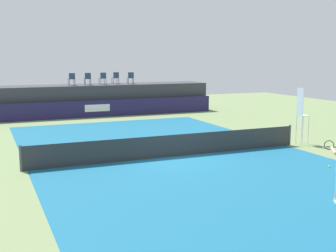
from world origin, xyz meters
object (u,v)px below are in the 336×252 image
at_px(spectator_chair_right, 116,77).
at_px(net_post_far, 290,135).
at_px(umpire_chair, 301,112).
at_px(net_post_near, 21,158).
at_px(spectator_chair_far_right, 131,77).
at_px(spectator_chair_center, 103,78).
at_px(spectator_chair_far_left, 72,78).
at_px(spectator_chair_left, 88,78).
at_px(tennis_ball, 329,166).

xyz_separation_m(spectator_chair_right, net_post_far, (4.18, -15.40, -2.19)).
bearing_deg(umpire_chair, net_post_near, 180.00).
bearing_deg(spectator_chair_far_right, net_post_near, -121.80).
height_order(spectator_chair_center, spectator_chair_far_right, same).
xyz_separation_m(spectator_chair_center, umpire_chair, (5.90, -15.11, -1.11)).
distance_m(umpire_chair, net_post_near, 13.09).
distance_m(spectator_chair_center, net_post_far, 16.15).
distance_m(spectator_chair_center, umpire_chair, 16.26).
xyz_separation_m(net_post_near, net_post_far, (12.40, 0.00, 0.00)).
bearing_deg(spectator_chair_far_left, spectator_chair_left, -4.02).
relative_size(spectator_chair_center, umpire_chair, 0.32).
xyz_separation_m(spectator_chair_far_left, umpire_chair, (8.21, -15.03, -1.11)).
height_order(spectator_chair_far_left, spectator_chair_left, same).
distance_m(spectator_chair_left, spectator_chair_center, 1.19).
height_order(spectator_chair_center, net_post_near, spectator_chair_center).
xyz_separation_m(spectator_chair_far_left, net_post_near, (-4.83, -15.03, -2.19)).
relative_size(spectator_chair_left, tennis_ball, 13.06).
xyz_separation_m(spectator_chair_far_left, tennis_ball, (6.26, -19.11, -2.66)).
height_order(spectator_chair_center, umpire_chair, spectator_chair_center).
relative_size(spectator_chair_right, umpire_chair, 0.32).
bearing_deg(spectator_chair_left, net_post_far, -66.72).
distance_m(spectator_chair_far_right, tennis_ball, 19.28).
relative_size(net_post_near, net_post_far, 1.00).
relative_size(umpire_chair, tennis_ball, 40.59).
distance_m(spectator_chair_far_left, umpire_chair, 17.16).
height_order(spectator_chair_right, spectator_chair_far_right, same).
relative_size(net_post_far, tennis_ball, 14.71).
xyz_separation_m(spectator_chair_far_left, net_post_far, (7.57, -15.03, -2.19)).
height_order(spectator_chair_far_left, spectator_chair_center, same).
distance_m(spectator_chair_center, tennis_ball, 19.78).
xyz_separation_m(spectator_chair_left, net_post_near, (-5.97, -14.94, -2.19)).
distance_m(spectator_chair_far_left, spectator_chair_right, 3.41).
bearing_deg(umpire_chair, spectator_chair_left, 115.32).
bearing_deg(spectator_chair_center, spectator_chair_far_left, -177.82).
relative_size(spectator_chair_left, umpire_chair, 0.32).
bearing_deg(spectator_chair_far_right, spectator_chair_left, 179.73).
distance_m(spectator_chair_left, tennis_ball, 19.88).
bearing_deg(spectator_chair_far_right, spectator_chair_right, 155.81).
relative_size(spectator_chair_far_right, net_post_far, 0.89).
xyz_separation_m(net_post_near, tennis_ball, (11.09, -4.08, -0.46)).
relative_size(net_post_near, tennis_ball, 14.71).
height_order(spectator_chair_far_left, net_post_far, spectator_chair_far_left).
xyz_separation_m(spectator_chair_far_left, spectator_chair_center, (2.32, 0.09, 0.00)).
relative_size(spectator_chair_far_left, spectator_chair_far_right, 1.00).
height_order(spectator_chair_left, spectator_chair_center, same).
bearing_deg(tennis_ball, spectator_chair_center, 101.60).
distance_m(spectator_chair_far_right, net_post_far, 15.41).
bearing_deg(spectator_chair_right, spectator_chair_left, -168.64).
height_order(umpire_chair, tennis_ball, umpire_chair).
relative_size(spectator_chair_left, net_post_far, 0.89).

